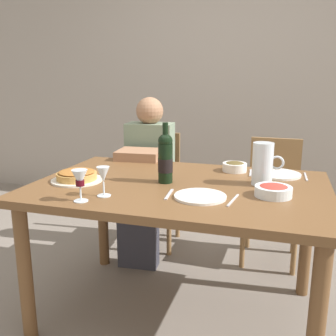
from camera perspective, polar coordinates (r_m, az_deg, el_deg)
The scene contains 19 objects.
ground_plane at distance 2.29m, azimuth 1.66°, elevation -21.00°, with size 8.00×8.00×0.00m, color slate.
back_wall at distance 3.88m, azimuth 10.06°, elevation 14.79°, with size 8.00×0.10×2.80m, color #A3998E.
dining_table at distance 1.99m, azimuth 1.79°, elevation -4.97°, with size 1.50×1.00×0.76m.
wine_bottle at distance 1.96m, azimuth -0.40°, elevation 1.51°, with size 0.08×0.08×0.32m.
water_pitcher at distance 1.99m, azimuth 14.05°, elevation 0.24°, with size 0.16×0.10×0.22m.
baked_tart at distance 2.07m, azimuth -13.57°, elevation -1.18°, with size 0.27×0.27×0.06m.
salad_bowl at distance 1.82m, azimuth 15.57°, elevation -3.24°, with size 0.17×0.17×0.06m.
olive_bowl at distance 2.26m, azimuth 10.00°, elevation 0.26°, with size 0.14×0.14×0.06m.
wine_glass_left_diner at distance 1.71m, azimuth -13.13°, elevation -1.71°, with size 0.07×0.07×0.14m.
wine_glass_right_diner at distance 1.77m, azimuth -9.72°, elevation -1.17°, with size 0.06×0.06×0.14m.
dinner_plate_left_setting at distance 1.75m, azimuth 4.87°, elevation -4.28°, with size 0.24×0.24×0.01m, color white.
dinner_plate_right_setting at distance 2.23m, azimuth 16.20°, elevation -0.90°, with size 0.25×0.25×0.01m, color white.
fork_left_setting at distance 1.79m, azimuth 0.15°, elevation -3.97°, with size 0.16×0.01×0.01m, color silver.
knife_left_setting at distance 1.73m, azimuth 9.75°, elevation -4.79°, with size 0.18×0.01×0.01m, color silver.
knife_right_setting at distance 2.23m, azimuth 20.04°, elevation -1.24°, with size 0.18×0.01×0.01m, color silver.
spoon_right_setting at distance 2.23m, azimuth 12.35°, elevation -0.72°, with size 0.16×0.01×0.01m, color silver.
chair_left at distance 3.01m, azimuth -2.00°, elevation -1.96°, with size 0.43×0.43×0.87m.
diner_left at distance 2.76m, azimuth -3.30°, elevation -0.84°, with size 0.36×0.52×1.16m.
chair_right at distance 2.84m, azimuth 15.50°, elevation -3.44°, with size 0.41×0.41×0.87m.
Camera 1 is at (0.50, -1.82, 1.30)m, focal length 40.50 mm.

